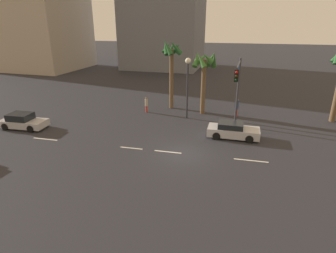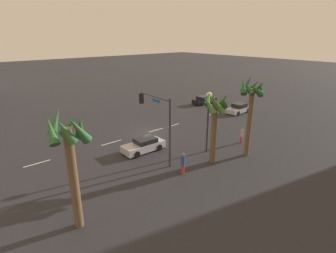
{
  "view_description": "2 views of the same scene",
  "coord_description": "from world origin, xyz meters",
  "px_view_note": "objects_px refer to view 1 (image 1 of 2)",
  "views": [
    {
      "loc": [
        3.32,
        -18.71,
        9.32
      ],
      "look_at": [
        -1.58,
        1.9,
        1.32
      ],
      "focal_mm": 30.21,
      "sensor_mm": 36.0,
      "label": 1
    },
    {
      "loc": [
        17.49,
        24.0,
        10.96
      ],
      "look_at": [
        -1.13,
        2.29,
        1.08
      ],
      "focal_mm": 28.45,
      "sensor_mm": 36.0,
      "label": 2
    }
  ],
  "objects_px": {
    "pedestrian_0": "(146,104)",
    "pedestrian_1": "(237,107)",
    "car_1": "(23,121)",
    "car_0": "(233,130)",
    "traffic_signal": "(238,83)",
    "palm_tree_0": "(205,68)",
    "palm_tree_1": "(171,58)",
    "streetlamp": "(188,77)"
  },
  "relations": [
    {
      "from": "palm_tree_1",
      "to": "car_0",
      "type": "bearing_deg",
      "value": -45.73
    },
    {
      "from": "pedestrian_0",
      "to": "palm_tree_1",
      "type": "relative_size",
      "value": 0.22
    },
    {
      "from": "traffic_signal",
      "to": "streetlamp",
      "type": "xyz_separation_m",
      "value": [
        -4.71,
        1.58,
        0.07
      ]
    },
    {
      "from": "car_1",
      "to": "palm_tree_1",
      "type": "xyz_separation_m",
      "value": [
        11.85,
        9.23,
        4.96
      ]
    },
    {
      "from": "streetlamp",
      "to": "pedestrian_1",
      "type": "distance_m",
      "value": 6.08
    },
    {
      "from": "car_1",
      "to": "traffic_signal",
      "type": "distance_m",
      "value": 19.73
    },
    {
      "from": "pedestrian_0",
      "to": "pedestrian_1",
      "type": "xyz_separation_m",
      "value": [
        9.41,
        0.83,
        0.11
      ]
    },
    {
      "from": "car_1",
      "to": "pedestrian_1",
      "type": "distance_m",
      "value": 20.61
    },
    {
      "from": "car_1",
      "to": "pedestrian_1",
      "type": "relative_size",
      "value": 2.24
    },
    {
      "from": "traffic_signal",
      "to": "pedestrian_0",
      "type": "bearing_deg",
      "value": 165.08
    },
    {
      "from": "car_1",
      "to": "pedestrian_1",
      "type": "bearing_deg",
      "value": 22.77
    },
    {
      "from": "car_0",
      "to": "palm_tree_1",
      "type": "distance_m",
      "value": 11.08
    },
    {
      "from": "traffic_signal",
      "to": "pedestrian_0",
      "type": "xyz_separation_m",
      "value": [
        -9.25,
        2.47,
        -3.26
      ]
    },
    {
      "from": "car_0",
      "to": "traffic_signal",
      "type": "height_order",
      "value": "traffic_signal"
    },
    {
      "from": "traffic_signal",
      "to": "pedestrian_1",
      "type": "height_order",
      "value": "traffic_signal"
    },
    {
      "from": "palm_tree_0",
      "to": "car_0",
      "type": "bearing_deg",
      "value": -62.04
    },
    {
      "from": "pedestrian_1",
      "to": "palm_tree_1",
      "type": "xyz_separation_m",
      "value": [
        -7.15,
        1.26,
        4.6
      ]
    },
    {
      "from": "car_0",
      "to": "palm_tree_1",
      "type": "xyz_separation_m",
      "value": [
        -6.91,
        7.09,
        4.97
      ]
    },
    {
      "from": "streetlamp",
      "to": "palm_tree_1",
      "type": "height_order",
      "value": "palm_tree_1"
    },
    {
      "from": "streetlamp",
      "to": "pedestrian_1",
      "type": "height_order",
      "value": "streetlamp"
    },
    {
      "from": "streetlamp",
      "to": "palm_tree_0",
      "type": "distance_m",
      "value": 2.47
    },
    {
      "from": "pedestrian_0",
      "to": "palm_tree_0",
      "type": "distance_m",
      "value": 7.2
    },
    {
      "from": "traffic_signal",
      "to": "palm_tree_0",
      "type": "xyz_separation_m",
      "value": [
        -3.29,
        3.51,
        0.64
      ]
    },
    {
      "from": "car_0",
      "to": "pedestrian_0",
      "type": "relative_size",
      "value": 2.59
    },
    {
      "from": "car_0",
      "to": "traffic_signal",
      "type": "xyz_separation_m",
      "value": [
        0.08,
        2.54,
        3.52
      ]
    },
    {
      "from": "pedestrian_0",
      "to": "pedestrian_1",
      "type": "bearing_deg",
      "value": 5.03
    },
    {
      "from": "car_0",
      "to": "car_1",
      "type": "relative_size",
      "value": 1.02
    },
    {
      "from": "traffic_signal",
      "to": "palm_tree_1",
      "type": "height_order",
      "value": "palm_tree_1"
    },
    {
      "from": "traffic_signal",
      "to": "palm_tree_0",
      "type": "relative_size",
      "value": 0.94
    },
    {
      "from": "car_0",
      "to": "traffic_signal",
      "type": "distance_m",
      "value": 4.34
    },
    {
      "from": "car_0",
      "to": "pedestrian_0",
      "type": "height_order",
      "value": "pedestrian_0"
    },
    {
      "from": "pedestrian_0",
      "to": "palm_tree_0",
      "type": "xyz_separation_m",
      "value": [
        5.96,
        1.05,
        3.9
      ]
    },
    {
      "from": "palm_tree_0",
      "to": "palm_tree_1",
      "type": "height_order",
      "value": "palm_tree_1"
    },
    {
      "from": "streetlamp",
      "to": "palm_tree_1",
      "type": "bearing_deg",
      "value": 127.47
    },
    {
      "from": "pedestrian_0",
      "to": "car_0",
      "type": "bearing_deg",
      "value": -28.6
    },
    {
      "from": "car_0",
      "to": "pedestrian_0",
      "type": "distance_m",
      "value": 10.45
    },
    {
      "from": "streetlamp",
      "to": "pedestrian_0",
      "type": "distance_m",
      "value": 5.7
    },
    {
      "from": "palm_tree_0",
      "to": "traffic_signal",
      "type": "bearing_deg",
      "value": -46.88
    },
    {
      "from": "streetlamp",
      "to": "pedestrian_1",
      "type": "xyz_separation_m",
      "value": [
        4.87,
        1.72,
        -3.22
      ]
    },
    {
      "from": "traffic_signal",
      "to": "palm_tree_1",
      "type": "distance_m",
      "value": 8.47
    },
    {
      "from": "streetlamp",
      "to": "palm_tree_0",
      "type": "height_order",
      "value": "palm_tree_0"
    },
    {
      "from": "traffic_signal",
      "to": "pedestrian_1",
      "type": "xyz_separation_m",
      "value": [
        0.16,
        3.29,
        -3.15
      ]
    }
  ]
}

